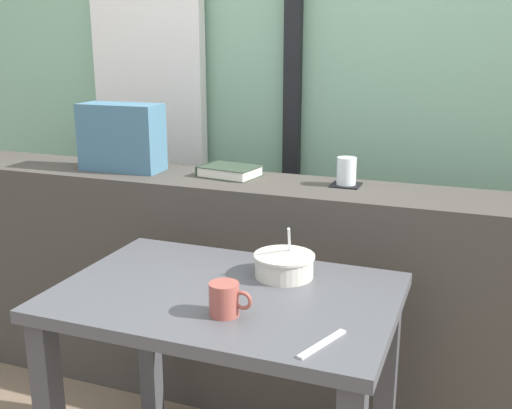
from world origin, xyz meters
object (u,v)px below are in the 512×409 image
at_px(coaster_square, 346,185).
at_px(ceramic_mug, 225,299).
at_px(juice_glass, 346,172).
at_px(soup_bowl, 284,265).
at_px(breakfast_table, 226,334).
at_px(throw_pillow, 122,137).
at_px(closed_book, 229,171).
at_px(fork_utensil, 322,344).

distance_m(coaster_square, ceramic_mug, 0.81).
distance_m(juice_glass, soup_bowl, 0.53).
height_order(breakfast_table, ceramic_mug, ceramic_mug).
bearing_deg(juice_glass, throw_pillow, -176.67).
height_order(closed_book, soup_bowl, closed_book).
relative_size(throw_pillow, ceramic_mug, 2.83).
xyz_separation_m(closed_book, throw_pillow, (-0.43, -0.05, 0.11)).
xyz_separation_m(coaster_square, throw_pillow, (-0.88, -0.05, 0.13)).
height_order(coaster_square, closed_book, closed_book).
xyz_separation_m(coaster_square, closed_book, (-0.45, -0.01, 0.02)).
height_order(breakfast_table, fork_utensil, fork_utensil).
distance_m(coaster_square, soup_bowl, 0.52).
relative_size(closed_book, fork_utensil, 1.36).
height_order(coaster_square, soup_bowl, coaster_square).
bearing_deg(juice_glass, coaster_square, 0.00).
bearing_deg(throw_pillow, closed_book, 6.00).
relative_size(coaster_square, fork_utensil, 0.59).
distance_m(breakfast_table, juice_glass, 0.76).
relative_size(breakfast_table, coaster_square, 9.27).
bearing_deg(fork_utensil, closed_book, 145.54).
height_order(soup_bowl, fork_utensil, soup_bowl).
relative_size(coaster_square, juice_glass, 1.04).
xyz_separation_m(coaster_square, fork_utensil, (0.14, -0.85, -0.17)).
bearing_deg(soup_bowl, juice_glass, 82.49).
relative_size(soup_bowl, ceramic_mug, 1.57).
relative_size(breakfast_table, throw_pillow, 2.90).
distance_m(juice_glass, ceramic_mug, 0.82).
bearing_deg(ceramic_mug, closed_book, 112.42).
height_order(throw_pillow, fork_utensil, throw_pillow).
distance_m(closed_book, throw_pillow, 0.45).
relative_size(throw_pillow, fork_utensil, 1.88).
bearing_deg(coaster_square, ceramic_mug, -98.84).
bearing_deg(soup_bowl, ceramic_mug, -101.03).
xyz_separation_m(coaster_square, soup_bowl, (-0.07, -0.49, -0.13)).
distance_m(breakfast_table, ceramic_mug, 0.23).
bearing_deg(fork_utensil, breakfast_table, 168.59).
bearing_deg(throw_pillow, fork_utensil, -38.06).
xyz_separation_m(coaster_square, ceramic_mug, (-0.12, -0.79, -0.13)).
xyz_separation_m(fork_utensil, ceramic_mug, (-0.27, 0.06, 0.04)).
bearing_deg(coaster_square, closed_book, -179.28).
distance_m(closed_book, fork_utensil, 1.05).
distance_m(breakfast_table, soup_bowl, 0.26).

